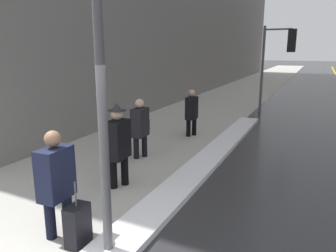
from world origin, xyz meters
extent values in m
cube|color=#B2AFA8|center=(-2.00, 15.00, 0.01)|extent=(4.00, 80.00, 0.01)
cube|color=white|center=(0.20, 4.76, 0.06)|extent=(0.67, 10.76, 0.11)
cylinder|color=#515156|center=(0.16, 0.90, 2.44)|extent=(0.12, 0.12, 4.89)
cylinder|color=#515156|center=(0.24, 12.11, 1.80)|extent=(0.11, 0.11, 3.60)
cylinder|color=#515156|center=(0.79, 12.05, 3.45)|extent=(1.10, 0.19, 0.07)
cube|color=black|center=(1.34, 11.99, 3.00)|extent=(0.32, 0.23, 0.90)
sphere|color=red|center=(1.35, 12.11, 3.29)|extent=(0.19, 0.19, 0.19)
sphere|color=orange|center=(1.35, 12.11, 3.00)|extent=(0.19, 0.19, 0.19)
sphere|color=green|center=(1.35, 12.11, 2.71)|extent=(0.19, 0.19, 0.19)
cylinder|color=black|center=(-0.71, 1.12, 0.43)|extent=(0.15, 0.15, 0.85)
cylinder|color=black|center=(-0.82, 0.88, 0.43)|extent=(0.15, 0.15, 0.85)
cube|color=#191E38|center=(-0.76, 1.00, 0.97)|extent=(0.32, 0.53, 0.75)
sphere|color=#8C664C|center=(-0.76, 1.00, 1.48)|extent=(0.23, 0.23, 0.23)
cylinder|color=black|center=(-0.88, 2.97, 0.43)|extent=(0.15, 0.15, 0.86)
cylinder|color=black|center=(-0.99, 2.73, 0.43)|extent=(0.15, 0.15, 0.86)
cube|color=black|center=(-0.93, 2.85, 0.98)|extent=(0.33, 0.53, 0.75)
sphere|color=beige|center=(-0.93, 2.85, 1.48)|extent=(0.23, 0.23, 0.23)
cylinder|color=#28282D|center=(-0.93, 2.85, 1.55)|extent=(0.36, 0.36, 0.01)
cone|color=#28282D|center=(-0.93, 2.85, 1.62)|extent=(0.22, 0.22, 0.14)
cylinder|color=black|center=(-1.37, 4.69, 0.40)|extent=(0.14, 0.14, 0.80)
cylinder|color=black|center=(-1.48, 4.46, 0.40)|extent=(0.14, 0.14, 0.80)
cube|color=black|center=(-1.43, 4.58, 0.92)|extent=(0.31, 0.50, 0.70)
sphere|color=beige|center=(-1.43, 4.58, 1.39)|extent=(0.22, 0.22, 0.22)
cube|color=black|center=(-1.44, 4.92, 0.76)|extent=(0.11, 0.22, 0.28)
cylinder|color=black|center=(-0.97, 7.20, 0.39)|extent=(0.14, 0.14, 0.79)
cylinder|color=black|center=(-1.08, 6.99, 0.39)|extent=(0.14, 0.14, 0.79)
cube|color=black|center=(-1.02, 7.10, 0.89)|extent=(0.30, 0.49, 0.69)
sphere|color=tan|center=(-1.02, 7.10, 1.36)|extent=(0.21, 0.21, 0.21)
cube|color=black|center=(-1.04, 7.43, 0.75)|extent=(0.11, 0.22, 0.28)
cube|color=black|center=(-0.35, 0.91, 0.30)|extent=(0.23, 0.37, 0.60)
cylinder|color=#4C4C51|center=(-0.35, 0.91, 0.77)|extent=(0.02, 0.02, 0.35)
camera|label=1|loc=(2.49, -2.27, 2.68)|focal=35.00mm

